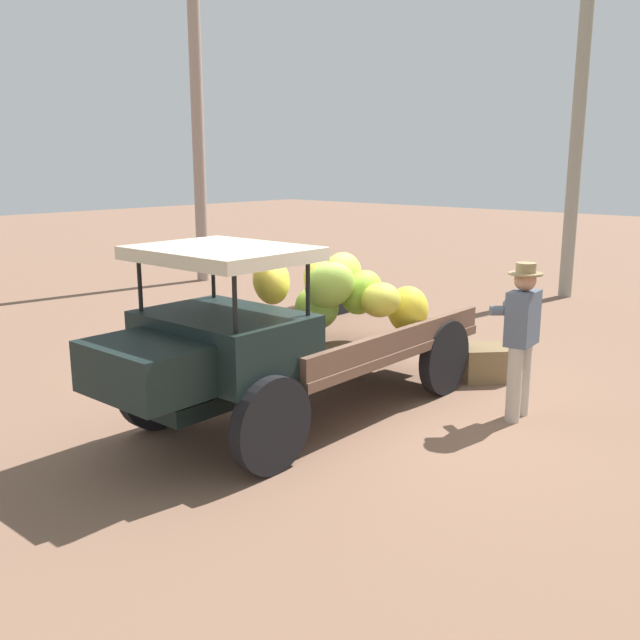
% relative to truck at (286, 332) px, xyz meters
% --- Properties ---
extents(ground_plane, '(60.00, 60.00, 0.00)m').
position_rel_truck_xyz_m(ground_plane, '(-0.77, 0.18, -0.94)').
color(ground_plane, '#815D49').
extents(truck, '(4.51, 1.79, 1.87)m').
position_rel_truck_xyz_m(truck, '(0.00, 0.00, 0.00)').
color(truck, black).
rests_on(truck, ground).
extents(farmer, '(0.52, 0.48, 1.63)m').
position_rel_truck_xyz_m(farmer, '(-1.65, 1.74, -0.01)').
color(farmer, beige).
rests_on(farmer, ground).
extents(wooden_crate, '(0.74, 0.74, 0.41)m').
position_rel_truck_xyz_m(wooden_crate, '(-2.62, 0.82, -0.74)').
color(wooden_crate, olive).
rests_on(wooden_crate, ground).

